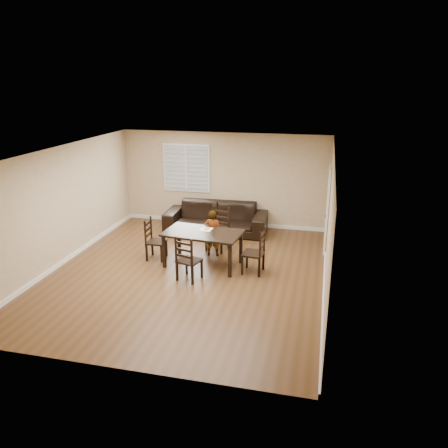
{
  "coord_description": "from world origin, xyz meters",
  "views": [
    {
      "loc": [
        2.84,
        -8.5,
        4.15
      ],
      "look_at": [
        0.7,
        0.61,
        1.0
      ],
      "focal_mm": 35.0,
      "sensor_mm": 36.0,
      "label": 1
    }
  ],
  "objects_px": {
    "donut": "(207,228)",
    "sofa": "(216,218)",
    "dining_table": "(203,236)",
    "chair_near": "(220,230)",
    "chair_left": "(152,240)",
    "child": "(213,233)",
    "chair_right": "(259,253)",
    "chair_far": "(186,262)"
  },
  "relations": [
    {
      "from": "chair_left",
      "to": "sofa",
      "type": "distance_m",
      "value": 2.42
    },
    {
      "from": "chair_right",
      "to": "sofa",
      "type": "xyz_separation_m",
      "value": [
        -1.59,
        2.44,
        -0.06
      ]
    },
    {
      "from": "dining_table",
      "to": "donut",
      "type": "height_order",
      "value": "donut"
    },
    {
      "from": "dining_table",
      "to": "sofa",
      "type": "distance_m",
      "value": 2.35
    },
    {
      "from": "chair_right",
      "to": "child",
      "type": "bearing_deg",
      "value": -116.79
    },
    {
      "from": "chair_right",
      "to": "child",
      "type": "distance_m",
      "value": 1.47
    },
    {
      "from": "chair_far",
      "to": "child",
      "type": "relative_size",
      "value": 0.87
    },
    {
      "from": "sofa",
      "to": "chair_near",
      "type": "bearing_deg",
      "value": -73.28
    },
    {
      "from": "chair_near",
      "to": "child",
      "type": "xyz_separation_m",
      "value": [
        -0.07,
        -0.48,
        0.08
      ]
    },
    {
      "from": "child",
      "to": "sofa",
      "type": "relative_size",
      "value": 0.41
    },
    {
      "from": "chair_right",
      "to": "dining_table",
      "type": "bearing_deg",
      "value": -91.28
    },
    {
      "from": "dining_table",
      "to": "chair_near",
      "type": "bearing_deg",
      "value": 89.09
    },
    {
      "from": "chair_left",
      "to": "chair_far",
      "type": "bearing_deg",
      "value": -132.87
    },
    {
      "from": "dining_table",
      "to": "chair_right",
      "type": "bearing_deg",
      "value": 0.14
    },
    {
      "from": "chair_near",
      "to": "chair_left",
      "type": "distance_m",
      "value": 1.75
    },
    {
      "from": "donut",
      "to": "sofa",
      "type": "bearing_deg",
      "value": 98.57
    },
    {
      "from": "child",
      "to": "chair_right",
      "type": "bearing_deg",
      "value": 143.24
    },
    {
      "from": "chair_left",
      "to": "child",
      "type": "distance_m",
      "value": 1.47
    },
    {
      "from": "dining_table",
      "to": "sofa",
      "type": "height_order",
      "value": "sofa"
    },
    {
      "from": "child",
      "to": "donut",
      "type": "relative_size",
      "value": 10.19
    },
    {
      "from": "dining_table",
      "to": "chair_right",
      "type": "relative_size",
      "value": 1.74
    },
    {
      "from": "dining_table",
      "to": "chair_near",
      "type": "xyz_separation_m",
      "value": [
        0.13,
        1.1,
        -0.23
      ]
    },
    {
      "from": "chair_near",
      "to": "chair_left",
      "type": "height_order",
      "value": "chair_near"
    },
    {
      "from": "chair_near",
      "to": "chair_far",
      "type": "xyz_separation_m",
      "value": [
        -0.25,
        -2.01,
        -0.04
      ]
    },
    {
      "from": "sofa",
      "to": "dining_table",
      "type": "bearing_deg",
      "value": -85.18
    },
    {
      "from": "child",
      "to": "sofa",
      "type": "height_order",
      "value": "child"
    },
    {
      "from": "chair_far",
      "to": "donut",
      "type": "distance_m",
      "value": 1.18
    },
    {
      "from": "chair_far",
      "to": "chair_right",
      "type": "xyz_separation_m",
      "value": [
        1.43,
        0.78,
        0.02
      ]
    },
    {
      "from": "donut",
      "to": "chair_far",
      "type": "bearing_deg",
      "value": -98.14
    },
    {
      "from": "dining_table",
      "to": "donut",
      "type": "distance_m",
      "value": 0.23
    },
    {
      "from": "child",
      "to": "donut",
      "type": "xyz_separation_m",
      "value": [
        -0.02,
        -0.44,
        0.26
      ]
    },
    {
      "from": "chair_left",
      "to": "sofa",
      "type": "xyz_separation_m",
      "value": [
        1.03,
        2.19,
        -0.04
      ]
    },
    {
      "from": "dining_table",
      "to": "chair_near",
      "type": "relative_size",
      "value": 1.67
    },
    {
      "from": "chair_near",
      "to": "sofa",
      "type": "height_order",
      "value": "chair_near"
    },
    {
      "from": "chair_right",
      "to": "sofa",
      "type": "bearing_deg",
      "value": -142.36
    },
    {
      "from": "chair_right",
      "to": "chair_far",
      "type": "bearing_deg",
      "value": -57.11
    },
    {
      "from": "chair_near",
      "to": "chair_right",
      "type": "height_order",
      "value": "chair_near"
    },
    {
      "from": "chair_left",
      "to": "child",
      "type": "height_order",
      "value": "child"
    },
    {
      "from": "chair_near",
      "to": "chair_right",
      "type": "distance_m",
      "value": 1.71
    },
    {
      "from": "child",
      "to": "dining_table",
      "type": "bearing_deg",
      "value": 78.6
    },
    {
      "from": "dining_table",
      "to": "chair_left",
      "type": "height_order",
      "value": "chair_left"
    },
    {
      "from": "chair_right",
      "to": "sofa",
      "type": "height_order",
      "value": "chair_right"
    }
  ]
}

